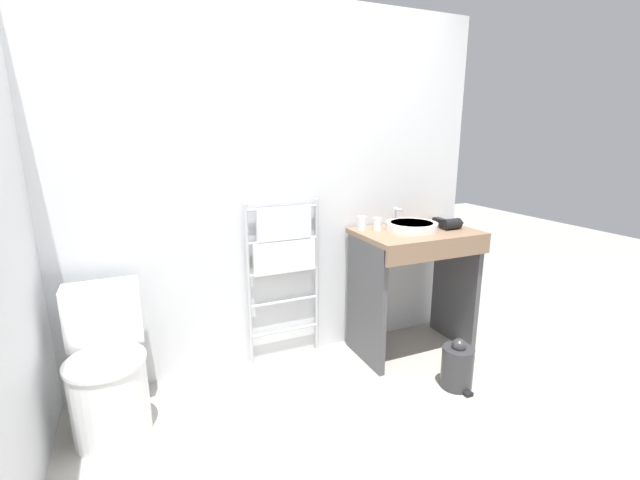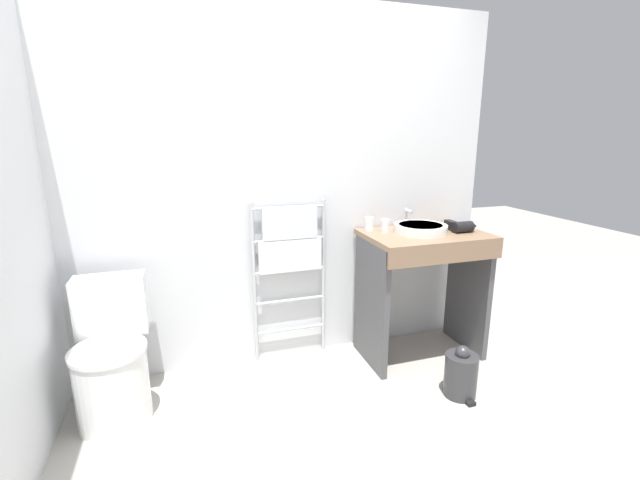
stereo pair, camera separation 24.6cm
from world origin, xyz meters
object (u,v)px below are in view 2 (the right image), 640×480
at_px(sink_basin, 420,228).
at_px(cup_near_edge, 385,226).
at_px(cup_near_wall, 369,224).
at_px(hair_dryer, 462,226).
at_px(trash_bin, 461,374).
at_px(toilet, 112,363).
at_px(towel_radiator, 290,250).

distance_m(sink_basin, cup_near_edge, 0.24).
bearing_deg(cup_near_wall, hair_dryer, -20.46).
bearing_deg(hair_dryer, cup_near_wall, 159.54).
bearing_deg(trash_bin, toilet, 167.09).
distance_m(towel_radiator, trash_bin, 1.31).
relative_size(toilet, cup_near_wall, 7.99).
height_order(toilet, sink_basin, sink_basin).
distance_m(towel_radiator, cup_near_wall, 0.57).
relative_size(toilet, sink_basin, 2.17).
bearing_deg(cup_near_wall, sink_basin, -26.03).
height_order(sink_basin, trash_bin, sink_basin).
bearing_deg(trash_bin, towel_radiator, 138.34).
relative_size(hair_dryer, trash_bin, 0.56).
relative_size(toilet, towel_radiator, 0.69).
xyz_separation_m(sink_basin, cup_near_edge, (-0.22, 0.09, 0.01)).
bearing_deg(towel_radiator, cup_near_edge, -11.93).
bearing_deg(cup_near_edge, towel_radiator, 168.07).
height_order(toilet, cup_near_wall, cup_near_wall).
xyz_separation_m(cup_near_wall, trash_bin, (0.31, -0.69, -0.80)).
distance_m(toilet, towel_radiator, 1.23).
distance_m(cup_near_wall, cup_near_edge, 0.11).
relative_size(toilet, cup_near_edge, 8.65).
height_order(sink_basin, cup_near_wall, cup_near_wall).
bearing_deg(trash_bin, cup_near_edge, 109.72).
distance_m(hair_dryer, trash_bin, 0.96).
height_order(toilet, trash_bin, toilet).
distance_m(toilet, hair_dryer, 2.31).
height_order(towel_radiator, trash_bin, towel_radiator).
height_order(cup_near_edge, hair_dryer, cup_near_edge).
height_order(towel_radiator, hair_dryer, towel_radiator).
height_order(toilet, towel_radiator, towel_radiator).
relative_size(cup_near_edge, hair_dryer, 0.49).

